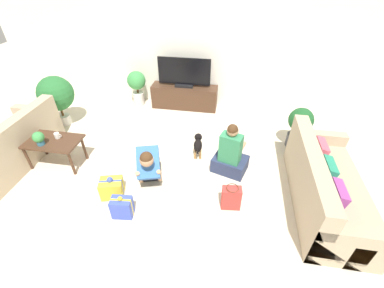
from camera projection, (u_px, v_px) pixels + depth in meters
ground_plane at (155, 178)px, 4.05m from camera, size 16.00×16.00×0.00m
wall_back at (185, 45)px, 5.34m from camera, size 8.40×0.06×2.60m
sofa_left at (6, 150)px, 4.12m from camera, size 0.84×1.96×0.84m
sofa_right at (324, 187)px, 3.48m from camera, size 0.84×1.96×0.84m
coffee_table at (53, 144)px, 4.08m from camera, size 0.89×0.51×0.48m
tv_console at (185, 97)px, 5.76m from camera, size 1.44×0.38×0.51m
tv at (184, 74)px, 5.44m from camera, size 1.13×0.20×0.62m
potted_plant_back_left at (137, 85)px, 5.72m from camera, size 0.40×0.40×0.79m
potted_plant_corner_left at (56, 95)px, 4.94m from camera, size 0.67×0.67×1.01m
potted_plant_corner_right at (299, 125)px, 4.47m from camera, size 0.42×0.42×0.76m
person_kneeling at (149, 164)px, 3.82m from camera, size 0.51×0.80×0.76m
person_sitting at (230, 155)px, 4.01m from camera, size 0.62×0.58×0.90m
dog at (198, 144)px, 4.42m from camera, size 0.18×0.50×0.32m
gift_box_a at (122, 207)px, 3.39m from camera, size 0.29×0.21×0.35m
gift_box_b at (112, 188)px, 3.68m from camera, size 0.36×0.31×0.35m
gift_bag_a at (231, 198)px, 3.49m from camera, size 0.27×0.18×0.38m
mug at (57, 136)px, 4.07m from camera, size 0.12×0.08×0.09m
tabletop_plant at (39, 138)px, 3.88m from camera, size 0.17×0.17×0.22m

